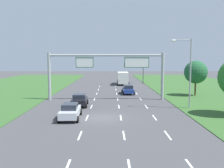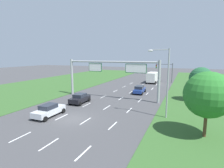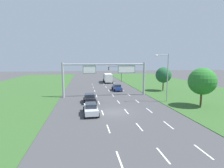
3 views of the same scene
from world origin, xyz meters
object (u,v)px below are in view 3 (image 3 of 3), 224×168
object	(u,v)px
roadside_tree_near	(202,81)
car_near_red	(90,98)
car_mid_lane	(91,109)
sign_gantry	(106,73)
car_lead_silver	(117,87)
roadside_tree_mid	(163,75)
traffic_light_mast	(116,71)
box_truck	(108,78)
street_lamp	(166,74)

from	to	relation	value
roadside_tree_near	car_near_red	bearing A→B (deg)	162.36
car_mid_lane	sign_gantry	distance (m)	13.14
car_lead_silver	roadside_tree_mid	distance (m)	11.61
roadside_tree_near	car_mid_lane	bearing A→B (deg)	-175.90
traffic_light_mast	car_lead_silver	bearing A→B (deg)	-99.61
car_lead_silver	box_truck	xyz separation A→B (m)	(-0.10, 16.23, 0.84)
car_near_red	roadside_tree_mid	bearing A→B (deg)	24.36
street_lamp	car_mid_lane	bearing A→B (deg)	-158.78
box_truck	roadside_tree_mid	world-z (taller)	roadside_tree_mid
car_mid_lane	street_lamp	size ratio (longest dim) A/B	0.53
car_near_red	street_lamp	world-z (taller)	street_lamp
car_mid_lane	roadside_tree_near	xyz separation A→B (m)	(17.71, 1.27, 3.31)
car_near_red	car_mid_lane	world-z (taller)	car_mid_lane
car_near_red	traffic_light_mast	bearing A→B (deg)	68.93
car_near_red	roadside_tree_near	world-z (taller)	roadside_tree_near
box_truck	roadside_tree_mid	xyz separation A→B (m)	(11.04, -18.58, 2.27)
street_lamp	roadside_tree_near	size ratio (longest dim) A/B	1.36
car_lead_silver	roadside_tree_mid	bearing A→B (deg)	-13.82
traffic_light_mast	roadside_tree_near	size ratio (longest dim) A/B	0.90
car_mid_lane	roadside_tree_near	bearing A→B (deg)	2.60
roadside_tree_near	roadside_tree_mid	size ratio (longest dim) A/B	1.08
car_near_red	roadside_tree_near	distance (m)	18.79
car_mid_lane	box_truck	size ratio (longest dim) A/B	0.56
car_mid_lane	traffic_light_mast	size ratio (longest dim) A/B	0.81
street_lamp	roadside_tree_near	distance (m)	5.91
car_near_red	box_truck	xyz separation A→B (m)	(6.95, 27.46, 0.85)
traffic_light_mast	street_lamp	size ratio (longest dim) A/B	0.66
street_lamp	roadside_tree_mid	bearing A→B (deg)	66.21
car_near_red	car_mid_lane	bearing A→B (deg)	-92.62
sign_gantry	roadside_tree_mid	xyz separation A→B (m)	(14.36, 3.84, -0.98)
car_near_red	sign_gantry	xyz separation A→B (m)	(3.63, 5.04, 4.10)
car_mid_lane	car_near_red	bearing A→B (deg)	87.80
car_lead_silver	sign_gantry	bearing A→B (deg)	-120.62
street_lamp	roadside_tree_near	world-z (taller)	street_lamp
box_truck	street_lamp	distance (m)	30.02
car_mid_lane	street_lamp	distance (m)	15.02
roadside_tree_near	street_lamp	bearing A→B (deg)	137.47
car_near_red	box_truck	world-z (taller)	box_truck
car_lead_silver	car_mid_lane	size ratio (longest dim) A/B	0.98
street_lamp	roadside_tree_mid	xyz separation A→B (m)	(4.65, 10.55, -1.17)
car_near_red	sign_gantry	distance (m)	7.44
car_lead_silver	car_mid_lane	distance (m)	19.46
car_near_red	traffic_light_mast	distance (m)	30.79
street_lamp	roadside_tree_mid	world-z (taller)	street_lamp
box_truck	sign_gantry	size ratio (longest dim) A/B	0.47
car_mid_lane	roadside_tree_near	world-z (taller)	roadside_tree_near
roadside_tree_near	roadside_tree_mid	bearing A→B (deg)	88.59
street_lamp	traffic_light_mast	bearing A→B (deg)	96.14
car_mid_lane	roadside_tree_mid	distance (m)	24.18
sign_gantry	roadside_tree_mid	distance (m)	14.90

